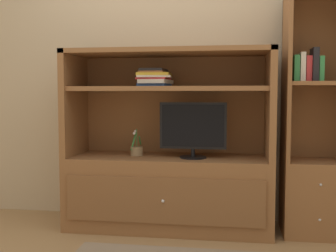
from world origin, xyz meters
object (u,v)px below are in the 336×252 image
at_px(media_console, 169,171).
at_px(bookshelf_tall, 315,156).
at_px(magazine_stack, 155,78).
at_px(upright_book_row, 308,67).
at_px(potted_plant, 137,150).
at_px(tv_monitor, 193,129).

xyz_separation_m(media_console, bookshelf_tall, (1.14, 0.01, 0.15)).
height_order(magazine_stack, upright_book_row, upright_book_row).
height_order(media_console, potted_plant, media_console).
bearing_deg(bookshelf_tall, magazine_stack, -179.35).
distance_m(tv_monitor, potted_plant, 0.51).
bearing_deg(potted_plant, upright_book_row, -0.31).
bearing_deg(potted_plant, media_console, -0.13).
distance_m(magazine_stack, bookshelf_tall, 1.39).
bearing_deg(magazine_stack, upright_book_row, 0.11).
distance_m(media_console, tv_monitor, 0.41).
height_order(media_console, tv_monitor, media_console).
height_order(tv_monitor, potted_plant, tv_monitor).
xyz_separation_m(media_console, magazine_stack, (-0.11, -0.01, 0.75)).
height_order(bookshelf_tall, upright_book_row, bookshelf_tall).
relative_size(tv_monitor, magazine_stack, 1.51).
xyz_separation_m(media_console, upright_book_row, (1.06, -0.01, 0.83)).
distance_m(tv_monitor, upright_book_row, 0.99).
bearing_deg(media_console, magazine_stack, -175.56).
relative_size(tv_monitor, bookshelf_tall, 0.28).
bearing_deg(media_console, bookshelf_tall, 0.27).
relative_size(potted_plant, upright_book_row, 0.88).
relative_size(magazine_stack, upright_book_row, 1.38).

